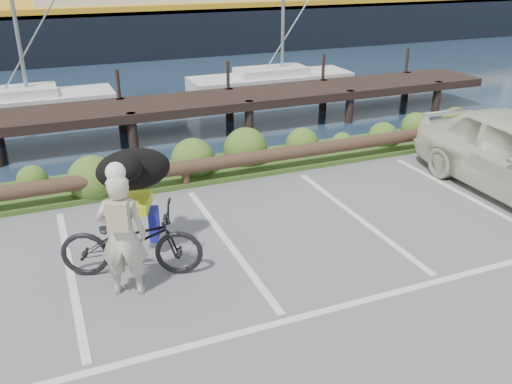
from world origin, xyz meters
TOP-DOWN VIEW (x-y plane):
  - ground at (0.00, 0.00)m, footprint 72.00×72.00m
  - vegetation_strip at (0.00, 5.30)m, footprint 34.00×1.60m
  - log_rail at (0.00, 4.60)m, footprint 32.00×0.30m
  - bicycle at (-1.68, 1.59)m, footprint 2.29×1.45m
  - cyclist at (-1.85, 1.12)m, footprint 0.80×0.66m
  - dog at (-1.44, 2.24)m, footprint 0.94×1.30m

SIDE VIEW (x-z plane):
  - ground at x=0.00m, z-range 0.00..0.00m
  - log_rail at x=0.00m, z-range -0.30..0.30m
  - vegetation_strip at x=0.00m, z-range 0.00..0.10m
  - bicycle at x=-1.68m, z-range 0.00..1.13m
  - cyclist at x=-1.85m, z-range 0.00..1.88m
  - dog at x=-1.44m, z-range 1.13..1.81m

